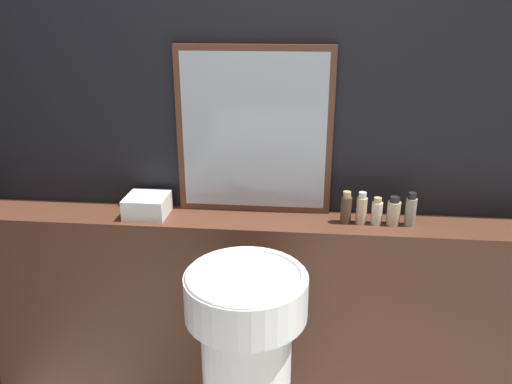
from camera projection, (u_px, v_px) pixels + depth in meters
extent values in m
cube|color=black|center=(262.00, 143.00, 2.05)|extent=(8.00, 0.06, 2.50)
cube|color=#512D1E|center=(258.00, 321.00, 2.18)|extent=(2.36, 0.23, 0.97)
cylinder|color=white|center=(247.00, 295.00, 1.65)|extent=(0.41, 0.41, 0.15)
torus|color=white|center=(247.00, 276.00, 1.63)|extent=(0.40, 0.40, 0.02)
cube|color=#563323|center=(254.00, 132.00, 1.99)|extent=(0.63, 0.03, 0.67)
cube|color=#B2BCC6|center=(254.00, 132.00, 1.98)|extent=(0.58, 0.02, 0.62)
cube|color=white|center=(147.00, 205.00, 2.04)|extent=(0.17, 0.17, 0.08)
cylinder|color=#4C3823|center=(346.00, 210.00, 1.96)|extent=(0.04, 0.04, 0.11)
cylinder|color=tan|center=(347.00, 194.00, 1.94)|extent=(0.03, 0.03, 0.02)
cylinder|color=#C6B284|center=(361.00, 211.00, 1.96)|extent=(0.04, 0.04, 0.11)
cylinder|color=silver|center=(363.00, 195.00, 1.94)|extent=(0.03, 0.03, 0.02)
cylinder|color=beige|center=(377.00, 213.00, 1.96)|extent=(0.04, 0.04, 0.09)
cylinder|color=tan|center=(378.00, 200.00, 1.94)|extent=(0.03, 0.03, 0.02)
cylinder|color=#C6B284|center=(393.00, 213.00, 1.95)|extent=(0.05, 0.05, 0.09)
cylinder|color=black|center=(395.00, 200.00, 1.93)|extent=(0.04, 0.04, 0.02)
cylinder|color=gray|center=(410.00, 212.00, 1.94)|extent=(0.04, 0.04, 0.11)
cylinder|color=black|center=(412.00, 196.00, 1.92)|extent=(0.03, 0.03, 0.02)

